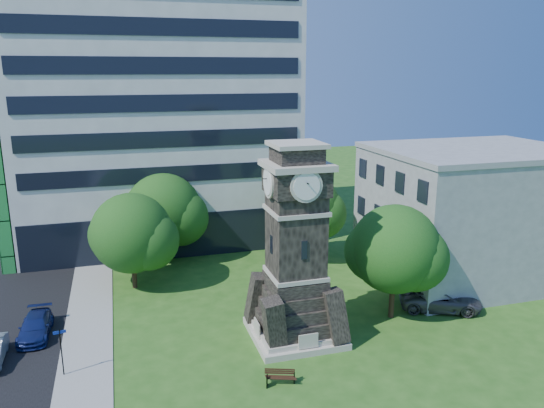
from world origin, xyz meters
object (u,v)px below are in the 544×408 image
object	(u,v)px
clock_tower	(296,257)
car_street_north	(35,327)
street_sign	(61,347)
park_bench	(280,376)
car_east_lot	(441,299)

from	to	relation	value
clock_tower	car_street_north	distance (m)	16.93
clock_tower	street_sign	size ratio (longest dim) A/B	4.41
car_street_north	park_bench	world-z (taller)	car_street_north
clock_tower	park_bench	distance (m)	7.21
clock_tower	car_street_north	xyz separation A→B (m)	(-15.61, 4.61, -4.65)
clock_tower	car_east_lot	world-z (taller)	clock_tower
car_street_north	park_bench	distance (m)	16.18
car_east_lot	car_street_north	bearing A→B (deg)	105.46
clock_tower	car_street_north	world-z (taller)	clock_tower
car_east_lot	street_sign	world-z (taller)	street_sign
car_east_lot	park_bench	bearing A→B (deg)	136.01
car_east_lot	park_bench	world-z (taller)	car_east_lot
car_street_north	park_bench	size ratio (longest dim) A/B	2.71
car_street_north	car_east_lot	distance (m)	26.87
clock_tower	car_street_north	bearing A→B (deg)	163.57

